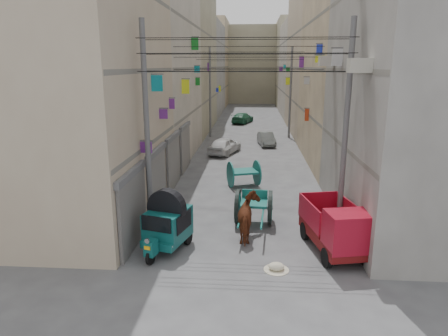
# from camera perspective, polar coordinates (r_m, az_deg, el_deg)

# --- Properties ---
(building_row_left) EXTENTS (8.00, 62.00, 14.00)m
(building_row_left) POSITION_cam_1_polar(r_m,az_deg,el_deg) (43.28, -7.12, 14.40)
(building_row_left) COLOR tan
(building_row_left) RESTS_ON ground
(building_row_right) EXTENTS (8.00, 62.00, 14.00)m
(building_row_right) POSITION_cam_1_polar(r_m,az_deg,el_deg) (43.17, 14.87, 14.04)
(building_row_right) COLOR #99968F
(building_row_right) RESTS_ON ground
(end_cap_building) EXTENTS (22.00, 10.00, 13.00)m
(end_cap_building) POSITION_cam_1_polar(r_m,az_deg,el_deg) (74.35, 4.05, 14.47)
(end_cap_building) COLOR tan
(end_cap_building) RESTS_ON ground
(shutters_left) EXTENTS (0.18, 14.40, 2.88)m
(shutters_left) POSITION_cam_1_polar(r_m,az_deg,el_deg) (19.81, -8.26, -0.06)
(shutters_left) COLOR #48484D
(shutters_left) RESTS_ON ground
(signboards) EXTENTS (8.22, 40.52, 5.67)m
(signboards) POSITION_cam_1_polar(r_m,az_deg,el_deg) (30.16, 3.59, 8.75)
(signboards) COLOR #157722
(signboards) RESTS_ON ground
(ac_units) EXTENTS (0.70, 6.55, 3.35)m
(ac_units) POSITION_cam_1_polar(r_m,az_deg,el_deg) (16.40, 16.73, 17.47)
(ac_units) COLOR #B0AC9E
(ac_units) RESTS_ON ground
(utility_poles) EXTENTS (7.40, 22.20, 8.00)m
(utility_poles) POSITION_cam_1_polar(r_m,az_deg,el_deg) (25.47, 3.51, 9.00)
(utility_poles) COLOR #59595C
(utility_poles) RESTS_ON ground
(overhead_cables) EXTENTS (7.40, 22.52, 1.12)m
(overhead_cables) POSITION_cam_1_polar(r_m,az_deg,el_deg) (22.76, 3.53, 15.33)
(overhead_cables) COLOR black
(overhead_cables) RESTS_ON ground
(auto_rickshaw) EXTENTS (1.80, 2.51, 1.70)m
(auto_rickshaw) POSITION_cam_1_polar(r_m,az_deg,el_deg) (14.40, -8.13, -7.73)
(auto_rickshaw) COLOR black
(auto_rickshaw) RESTS_ON ground
(tonga_cart) EXTENTS (1.58, 3.27, 1.44)m
(tonga_cart) POSITION_cam_1_polar(r_m,az_deg,el_deg) (16.60, 4.28, -5.51)
(tonga_cart) COLOR black
(tonga_cart) RESTS_ON ground
(mini_truck) EXTENTS (2.13, 3.57, 1.88)m
(mini_truck) POSITION_cam_1_polar(r_m,az_deg,el_deg) (14.32, 16.02, -8.75)
(mini_truck) COLOR black
(mini_truck) RESTS_ON ground
(second_cart) EXTENTS (1.94, 1.83, 1.40)m
(second_cart) POSITION_cam_1_polar(r_m,az_deg,el_deg) (21.69, 2.84, -0.70)
(second_cart) COLOR #166159
(second_cart) RESTS_ON ground
(feed_sack) EXTENTS (0.51, 0.41, 0.25)m
(feed_sack) POSITION_cam_1_polar(r_m,az_deg,el_deg) (13.33, 7.49, -13.77)
(feed_sack) COLOR beige
(feed_sack) RESTS_ON ground
(horse) EXTENTS (0.99, 2.02, 1.67)m
(horse) POSITION_cam_1_polar(r_m,az_deg,el_deg) (15.19, 3.68, -7.08)
(horse) COLOR #5E2016
(horse) RESTS_ON ground
(distant_car_white) EXTENTS (2.60, 3.97, 1.26)m
(distant_car_white) POSITION_cam_1_polar(r_m,az_deg,el_deg) (29.76, 0.11, 3.25)
(distant_car_white) COLOR silver
(distant_car_white) RESTS_ON ground
(distant_car_grey) EXTENTS (1.57, 3.34, 1.06)m
(distant_car_grey) POSITION_cam_1_polar(r_m,az_deg,el_deg) (33.14, 6.06, 4.15)
(distant_car_grey) COLOR #525654
(distant_car_grey) RESTS_ON ground
(distant_car_green) EXTENTS (2.75, 4.35, 1.18)m
(distant_car_green) POSITION_cam_1_polar(r_m,az_deg,el_deg) (46.05, 2.65, 7.16)
(distant_car_green) COLOR #1F5C3D
(distant_car_green) RESTS_ON ground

